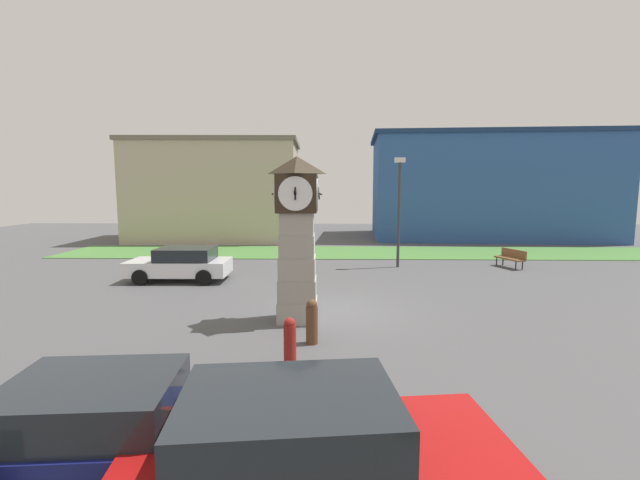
{
  "coord_description": "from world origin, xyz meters",
  "views": [
    {
      "loc": [
        -0.05,
        -13.42,
        3.9
      ],
      "look_at": [
        -0.4,
        1.53,
        2.07
      ],
      "focal_mm": 24.0,
      "sensor_mm": 36.0,
      "label": 1
    }
  ],
  "objects_px": {
    "bollard_near_tower": "(312,321)",
    "bollard_mid_row": "(290,342)",
    "clock_tower": "(297,237)",
    "car_far_lot": "(181,264)",
    "car_near_tower": "(110,430)",
    "bench": "(511,257)",
    "car_by_building": "(310,453)",
    "street_lamp_near_road": "(399,203)"
  },
  "relations": [
    {
      "from": "clock_tower",
      "to": "bollard_mid_row",
      "type": "relative_size",
      "value": 4.31
    },
    {
      "from": "car_near_tower",
      "to": "street_lamp_near_road",
      "type": "distance_m",
      "value": 17.13
    },
    {
      "from": "bollard_mid_row",
      "to": "bench",
      "type": "relative_size",
      "value": 0.66
    },
    {
      "from": "bollard_mid_row",
      "to": "street_lamp_near_road",
      "type": "xyz_separation_m",
      "value": [
        4.24,
        12.01,
        2.59
      ]
    },
    {
      "from": "clock_tower",
      "to": "bollard_near_tower",
      "type": "xyz_separation_m",
      "value": [
        0.5,
        -1.87,
        -1.91
      ]
    },
    {
      "from": "clock_tower",
      "to": "bench",
      "type": "distance_m",
      "value": 13.3
    },
    {
      "from": "bollard_near_tower",
      "to": "car_far_lot",
      "type": "xyz_separation_m",
      "value": [
        -5.83,
        7.25,
        0.15
      ]
    },
    {
      "from": "car_near_tower",
      "to": "street_lamp_near_road",
      "type": "relative_size",
      "value": 0.75
    },
    {
      "from": "car_near_tower",
      "to": "bench",
      "type": "bearing_deg",
      "value": 53.17
    },
    {
      "from": "bench",
      "to": "street_lamp_near_road",
      "type": "distance_m",
      "value": 6.14
    },
    {
      "from": "clock_tower",
      "to": "bollard_near_tower",
      "type": "distance_m",
      "value": 2.72
    },
    {
      "from": "bollard_near_tower",
      "to": "bench",
      "type": "height_order",
      "value": "bollard_near_tower"
    },
    {
      "from": "car_by_building",
      "to": "clock_tower",
      "type": "bearing_deg",
      "value": 95.36
    },
    {
      "from": "clock_tower",
      "to": "car_far_lot",
      "type": "height_order",
      "value": "clock_tower"
    },
    {
      "from": "bollard_near_tower",
      "to": "car_far_lot",
      "type": "bearing_deg",
      "value": 128.78
    },
    {
      "from": "bench",
      "to": "street_lamp_near_road",
      "type": "bearing_deg",
      "value": 179.97
    },
    {
      "from": "car_far_lot",
      "to": "bench",
      "type": "distance_m",
      "value": 15.55
    },
    {
      "from": "car_near_tower",
      "to": "car_far_lot",
      "type": "bearing_deg",
      "value": 105.25
    },
    {
      "from": "bollard_near_tower",
      "to": "bollard_mid_row",
      "type": "height_order",
      "value": "bollard_near_tower"
    },
    {
      "from": "bollard_mid_row",
      "to": "car_near_tower",
      "type": "bearing_deg",
      "value": -118.32
    },
    {
      "from": "bollard_mid_row",
      "to": "street_lamp_near_road",
      "type": "bearing_deg",
      "value": 70.58
    },
    {
      "from": "clock_tower",
      "to": "car_by_building",
      "type": "relative_size",
      "value": 1.01
    },
    {
      "from": "bollard_mid_row",
      "to": "car_by_building",
      "type": "xyz_separation_m",
      "value": [
        0.63,
        -4.25,
        0.23
      ]
    },
    {
      "from": "car_by_building",
      "to": "bench",
      "type": "relative_size",
      "value": 2.82
    },
    {
      "from": "clock_tower",
      "to": "bench",
      "type": "bearing_deg",
      "value": 41.44
    },
    {
      "from": "car_far_lot",
      "to": "street_lamp_near_road",
      "type": "distance_m",
      "value": 10.48
    },
    {
      "from": "bollard_mid_row",
      "to": "car_near_tower",
      "type": "distance_m",
      "value": 4.26
    },
    {
      "from": "bollard_mid_row",
      "to": "clock_tower",
      "type": "bearing_deg",
      "value": 91.37
    },
    {
      "from": "bollard_mid_row",
      "to": "bench",
      "type": "height_order",
      "value": "bollard_mid_row"
    },
    {
      "from": "bollard_near_tower",
      "to": "car_by_building",
      "type": "relative_size",
      "value": 0.24
    },
    {
      "from": "car_by_building",
      "to": "street_lamp_near_road",
      "type": "xyz_separation_m",
      "value": [
        3.61,
        16.27,
        2.36
      ]
    },
    {
      "from": "car_near_tower",
      "to": "car_far_lot",
      "type": "xyz_separation_m",
      "value": [
        -3.39,
        12.43,
        -0.01
      ]
    },
    {
      "from": "clock_tower",
      "to": "street_lamp_near_road",
      "type": "distance_m",
      "value": 9.74
    },
    {
      "from": "clock_tower",
      "to": "bollard_near_tower",
      "type": "height_order",
      "value": "clock_tower"
    },
    {
      "from": "car_by_building",
      "to": "bench",
      "type": "height_order",
      "value": "car_by_building"
    },
    {
      "from": "clock_tower",
      "to": "car_far_lot",
      "type": "xyz_separation_m",
      "value": [
        -5.33,
        5.38,
        -1.76
      ]
    },
    {
      "from": "bollard_mid_row",
      "to": "street_lamp_near_road",
      "type": "distance_m",
      "value": 13.0
    },
    {
      "from": "clock_tower",
      "to": "car_far_lot",
      "type": "distance_m",
      "value": 7.77
    },
    {
      "from": "bollard_mid_row",
      "to": "car_near_tower",
      "type": "height_order",
      "value": "car_near_tower"
    },
    {
      "from": "bollard_mid_row",
      "to": "car_far_lot",
      "type": "xyz_separation_m",
      "value": [
        -5.41,
        8.69,
        0.16
      ]
    },
    {
      "from": "bollard_near_tower",
      "to": "car_far_lot",
      "type": "height_order",
      "value": "car_far_lot"
    },
    {
      "from": "bollard_near_tower",
      "to": "bench",
      "type": "relative_size",
      "value": 0.68
    }
  ]
}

